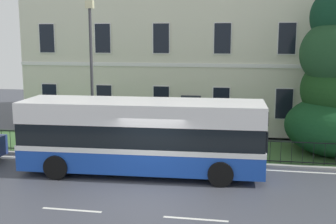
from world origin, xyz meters
TOP-DOWN VIEW (x-y plane):
  - ground_plane at (0.00, 0.82)m, footprint 60.00×56.00m
  - georgian_townhouse at (0.45, 14.28)m, footprint 20.26×10.33m
  - iron_verge_railing at (0.45, 4.40)m, footprint 18.06×0.04m
  - single_decker_bus at (-0.66, 2.37)m, footprint 9.81×3.01m
  - street_lamp_post at (-3.74, 5.13)m, footprint 0.36×0.24m
  - litter_bin at (-0.09, 5.09)m, footprint 0.53×0.53m

SIDE VIEW (x-z plane):
  - ground_plane at x=0.00m, z-range -0.11..0.07m
  - iron_verge_railing at x=0.45m, z-range 0.14..1.11m
  - litter_bin at x=-0.09m, z-range 0.12..1.25m
  - single_decker_bus at x=-0.66m, z-range 0.08..3.06m
  - street_lamp_post at x=-3.74m, z-range 0.62..7.63m
  - georgian_townhouse at x=0.45m, z-range 0.15..13.28m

